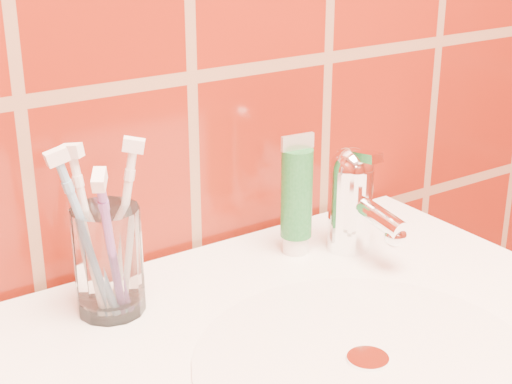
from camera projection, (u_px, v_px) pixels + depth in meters
glass_tumbler at (108, 261)px, 0.73m from camera, size 0.08×0.08×0.11m
toothpaste_tube at (297, 198)px, 0.85m from camera, size 0.04×0.03×0.14m
faucet at (353, 196)px, 0.85m from camera, size 0.05×0.11×0.12m
toothbrush_0 at (87, 237)px, 0.70m from camera, size 0.08×0.07×0.18m
toothbrush_1 at (123, 225)px, 0.73m from camera, size 0.09×0.08×0.18m
toothbrush_2 at (90, 233)px, 0.72m from camera, size 0.07×0.08×0.18m
toothbrush_3 at (111, 247)px, 0.69m from camera, size 0.12×0.14×0.19m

